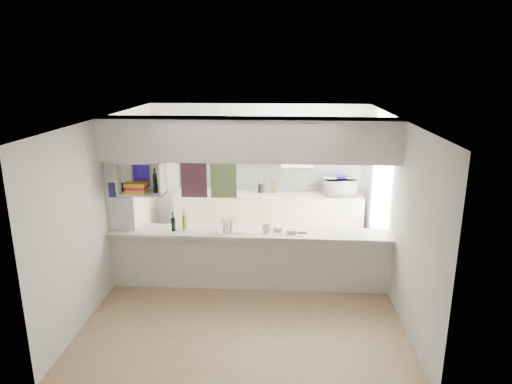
# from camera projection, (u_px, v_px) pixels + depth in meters

# --- Properties ---
(floor) EXTENTS (4.80, 4.80, 0.00)m
(floor) POSITION_uv_depth(u_px,v_px,m) (249.00, 287.00, 7.03)
(floor) COLOR #977758
(floor) RESTS_ON ground
(ceiling) EXTENTS (4.80, 4.80, 0.00)m
(ceiling) POSITION_uv_depth(u_px,v_px,m) (249.00, 118.00, 6.33)
(ceiling) COLOR white
(ceiling) RESTS_ON wall_back
(wall_back) EXTENTS (4.20, 0.00, 4.20)m
(wall_back) POSITION_uv_depth(u_px,v_px,m) (259.00, 170.00, 8.99)
(wall_back) COLOR silver
(wall_back) RESTS_ON floor
(wall_left) EXTENTS (0.00, 4.80, 4.80)m
(wall_left) POSITION_uv_depth(u_px,v_px,m) (109.00, 204.00, 6.81)
(wall_left) COLOR silver
(wall_left) RESTS_ON floor
(wall_right) EXTENTS (0.00, 4.80, 4.80)m
(wall_right) POSITION_uv_depth(u_px,v_px,m) (395.00, 210.00, 6.55)
(wall_right) COLOR silver
(wall_right) RESTS_ON floor
(servery_partition) EXTENTS (4.20, 0.50, 2.60)m
(servery_partition) POSITION_uv_depth(u_px,v_px,m) (237.00, 183.00, 6.60)
(servery_partition) COLOR silver
(servery_partition) RESTS_ON floor
(cubby_shelf) EXTENTS (0.65, 0.35, 0.50)m
(cubby_shelf) POSITION_uv_depth(u_px,v_px,m) (141.00, 179.00, 6.61)
(cubby_shelf) COLOR white
(cubby_shelf) RESTS_ON bulkhead
(kitchen_run) EXTENTS (3.60, 0.63, 2.24)m
(kitchen_run) POSITION_uv_depth(u_px,v_px,m) (266.00, 197.00, 8.85)
(kitchen_run) COLOR beige
(kitchen_run) RESTS_ON floor
(microwave) EXTENTS (0.62, 0.46, 0.32)m
(microwave) POSITION_uv_depth(u_px,v_px,m) (340.00, 187.00, 8.63)
(microwave) COLOR white
(microwave) RESTS_ON bench_top
(bowl) EXTENTS (0.23, 0.23, 0.06)m
(bowl) POSITION_uv_depth(u_px,v_px,m) (342.00, 177.00, 8.61)
(bowl) COLOR #1A0D98
(bowl) RESTS_ON microwave
(dish_rack) EXTENTS (0.44, 0.38, 0.21)m
(dish_rack) POSITION_uv_depth(u_px,v_px,m) (230.00, 225.00, 6.80)
(dish_rack) COLOR silver
(dish_rack) RESTS_ON breakfast_bar
(cup) EXTENTS (0.15, 0.15, 0.11)m
(cup) POSITION_uv_depth(u_px,v_px,m) (266.00, 228.00, 6.72)
(cup) COLOR white
(cup) RESTS_ON dish_rack
(wine_bottles) EXTENTS (0.21, 0.14, 0.31)m
(wine_bottles) POSITION_uv_depth(u_px,v_px,m) (179.00, 223.00, 6.81)
(wine_bottles) COLOR black
(wine_bottles) RESTS_ON breakfast_bar
(plastic_tubs) EXTENTS (0.49, 0.22, 0.07)m
(plastic_tubs) POSITION_uv_depth(u_px,v_px,m) (284.00, 230.00, 6.76)
(plastic_tubs) COLOR silver
(plastic_tubs) RESTS_ON breakfast_bar
(utensil_jar) EXTENTS (0.11, 0.11, 0.15)m
(utensil_jar) POSITION_uv_depth(u_px,v_px,m) (261.00, 189.00, 8.82)
(utensil_jar) COLOR black
(utensil_jar) RESTS_ON bench_top
(knife_block) EXTENTS (0.12, 0.10, 0.22)m
(knife_block) POSITION_uv_depth(u_px,v_px,m) (273.00, 187.00, 8.83)
(knife_block) COLOR #54341D
(knife_block) RESTS_ON bench_top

